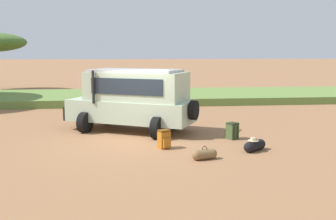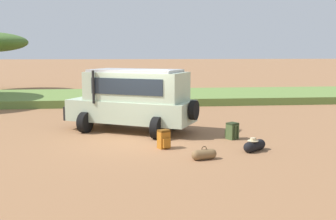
{
  "view_description": "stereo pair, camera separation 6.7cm",
  "coord_description": "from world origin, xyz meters",
  "px_view_note": "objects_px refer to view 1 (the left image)",
  "views": [
    {
      "loc": [
        -0.41,
        -13.66,
        3.11
      ],
      "look_at": [
        1.19,
        0.48,
        1.0
      ],
      "focal_mm": 42.0,
      "sensor_mm": 36.0,
      "label": 1
    },
    {
      "loc": [
        -0.34,
        -13.66,
        3.11
      ],
      "look_at": [
        1.19,
        0.48,
        1.0
      ],
      "focal_mm": 42.0,
      "sensor_mm": 36.0,
      "label": 2
    }
  ],
  "objects_px": {
    "duffel_bag_low_black_case": "(255,145)",
    "duffel_bag_soft_canvas": "(205,154)",
    "safari_vehicle": "(133,99)",
    "backpack_beside_front_wheel": "(232,131)",
    "backpack_cluster_center": "(164,139)"
  },
  "relations": [
    {
      "from": "backpack_beside_front_wheel",
      "to": "duffel_bag_soft_canvas",
      "type": "relative_size",
      "value": 0.78
    },
    {
      "from": "duffel_bag_low_black_case",
      "to": "duffel_bag_soft_canvas",
      "type": "relative_size",
      "value": 1.08
    },
    {
      "from": "backpack_beside_front_wheel",
      "to": "backpack_cluster_center",
      "type": "height_order",
      "value": "backpack_cluster_center"
    },
    {
      "from": "backpack_beside_front_wheel",
      "to": "duffel_bag_soft_canvas",
      "type": "height_order",
      "value": "backpack_beside_front_wheel"
    },
    {
      "from": "backpack_cluster_center",
      "to": "backpack_beside_front_wheel",
      "type": "bearing_deg",
      "value": 23.43
    },
    {
      "from": "safari_vehicle",
      "to": "duffel_bag_low_black_case",
      "type": "distance_m",
      "value": 5.31
    },
    {
      "from": "duffel_bag_low_black_case",
      "to": "duffel_bag_soft_canvas",
      "type": "bearing_deg",
      "value": -155.64
    },
    {
      "from": "safari_vehicle",
      "to": "backpack_beside_front_wheel",
      "type": "xyz_separation_m",
      "value": [
        3.48,
        -1.85,
        -1.0
      ]
    },
    {
      "from": "duffel_bag_low_black_case",
      "to": "backpack_beside_front_wheel",
      "type": "bearing_deg",
      "value": 97.83
    },
    {
      "from": "backpack_beside_front_wheel",
      "to": "duffel_bag_soft_canvas",
      "type": "bearing_deg",
      "value": -120.91
    },
    {
      "from": "safari_vehicle",
      "to": "backpack_beside_front_wheel",
      "type": "height_order",
      "value": "safari_vehicle"
    },
    {
      "from": "safari_vehicle",
      "to": "duffel_bag_soft_canvas",
      "type": "relative_size",
      "value": 6.93
    },
    {
      "from": "safari_vehicle",
      "to": "backpack_cluster_center",
      "type": "bearing_deg",
      "value": -73.04
    },
    {
      "from": "safari_vehicle",
      "to": "backpack_beside_front_wheel",
      "type": "relative_size",
      "value": 8.93
    },
    {
      "from": "duffel_bag_low_black_case",
      "to": "duffel_bag_soft_canvas",
      "type": "distance_m",
      "value": 1.96
    }
  ]
}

